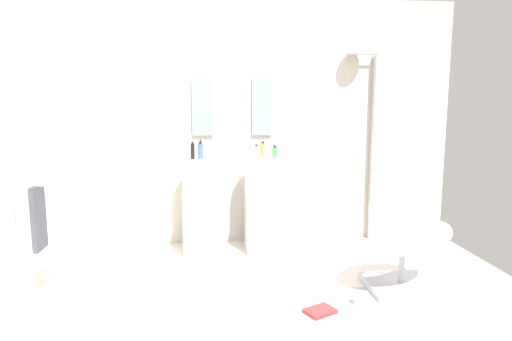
# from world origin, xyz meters

# --- Properties ---
(ground_plane) EXTENTS (4.80, 3.60, 0.04)m
(ground_plane) POSITION_xyz_m (0.00, 0.00, -0.02)
(ground_plane) COLOR silver
(rear_partition) EXTENTS (4.80, 0.10, 2.60)m
(rear_partition) POSITION_xyz_m (0.00, 1.65, 1.30)
(rear_partition) COLOR beige
(rear_partition) RESTS_ON ground_plane
(pedestal_sink_left) EXTENTS (0.41, 0.41, 1.08)m
(pedestal_sink_left) POSITION_xyz_m (-0.32, 1.27, 0.50)
(pedestal_sink_left) COLOR white
(pedestal_sink_left) RESTS_ON ground_plane
(pedestal_sink_right) EXTENTS (0.41, 0.41, 1.08)m
(pedestal_sink_right) POSITION_xyz_m (0.32, 1.27, 0.50)
(pedestal_sink_right) COLOR white
(pedestal_sink_right) RESTS_ON ground_plane
(vanity_mirror_left) EXTENTS (0.22, 0.03, 0.60)m
(vanity_mirror_left) POSITION_xyz_m (-0.32, 1.58, 1.48)
(vanity_mirror_left) COLOR #8C9EA8
(vanity_mirror_right) EXTENTS (0.22, 0.03, 0.60)m
(vanity_mirror_right) POSITION_xyz_m (0.32, 1.58, 1.48)
(vanity_mirror_right) COLOR #8C9EA8
(shower_column) EXTENTS (0.49, 0.24, 2.05)m
(shower_column) POSITION_xyz_m (1.58, 1.53, 1.08)
(shower_column) COLOR #B7BABF
(shower_column) RESTS_ON ground_plane
(lounge_chair) EXTENTS (1.07, 1.07, 0.65)m
(lounge_chair) POSITION_xyz_m (1.31, 0.17, 0.35)
(lounge_chair) COLOR #B7BABF
(lounge_chair) RESTS_ON ground_plane
(towel_rack) EXTENTS (0.37, 0.22, 0.95)m
(towel_rack) POSITION_xyz_m (-1.58, 0.27, 0.63)
(towel_rack) COLOR #B7BABF
(towel_rack) RESTS_ON ground_plane
(area_rug) EXTENTS (1.13, 0.71, 0.01)m
(area_rug) POSITION_xyz_m (0.66, -0.14, 0.01)
(area_rug) COLOR #B2B2B7
(area_rug) RESTS_ON ground_plane
(magazine_red) EXTENTS (0.26, 0.23, 0.03)m
(magazine_red) POSITION_xyz_m (0.54, -0.20, 0.02)
(magazine_red) COLOR #B73838
(magazine_red) RESTS_ON area_rug
(coffee_mug) EXTENTS (0.08, 0.08, 0.09)m
(coffee_mug) POSITION_xyz_m (0.87, -0.10, 0.05)
(coffee_mug) COLOR white
(coffee_mug) RESTS_ON area_rug
(soap_bottle_clear) EXTENTS (0.04, 0.04, 0.16)m
(soap_bottle_clear) POSITION_xyz_m (-0.34, 1.41, 1.05)
(soap_bottle_clear) COLOR silver
(soap_bottle_clear) RESTS_ON pedestal_sink_left
(soap_bottle_white) EXTENTS (0.05, 0.05, 0.13)m
(soap_bottle_white) POSITION_xyz_m (0.22, 1.23, 1.04)
(soap_bottle_white) COLOR white
(soap_bottle_white) RESTS_ON pedestal_sink_right
(soap_bottle_blue) EXTENTS (0.05, 0.05, 0.17)m
(soap_bottle_blue) POSITION_xyz_m (-0.33, 1.17, 1.05)
(soap_bottle_blue) COLOR #4C72B7
(soap_bottle_blue) RESTS_ON pedestal_sink_left
(soap_bottle_green) EXTENTS (0.05, 0.05, 0.13)m
(soap_bottle_green) POSITION_xyz_m (0.40, 1.16, 1.03)
(soap_bottle_green) COLOR #59996B
(soap_bottle_green) RESTS_ON pedestal_sink_right
(soap_bottle_black) EXTENTS (0.04, 0.04, 0.17)m
(soap_bottle_black) POSITION_xyz_m (-0.41, 1.18, 1.06)
(soap_bottle_black) COLOR black
(soap_bottle_black) RESTS_ON pedestal_sink_left
(soap_bottle_amber) EXTENTS (0.05, 0.05, 0.15)m
(soap_bottle_amber) POSITION_xyz_m (0.31, 1.40, 1.04)
(soap_bottle_amber) COLOR #C68C38
(soap_bottle_amber) RESTS_ON pedestal_sink_right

